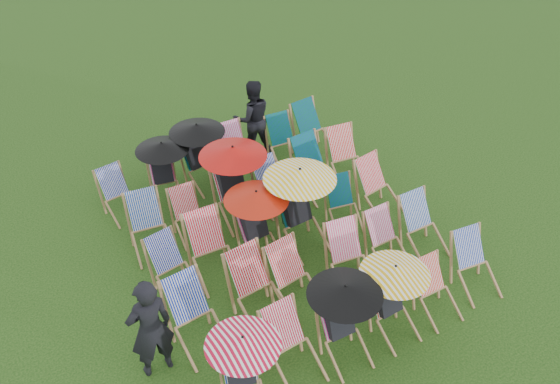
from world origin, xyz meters
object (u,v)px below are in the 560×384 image
deckchair_29 (314,130)px  person_rear (252,118)px  deckchair_5 (477,265)px  deckchair_0 (243,371)px  person_left (150,328)px

deckchair_29 → person_rear: bearing=146.2°
deckchair_5 → person_rear: bearing=109.8°
deckchair_0 → person_rear: person_rear is taller
deckchair_5 → person_rear: size_ratio=0.56×
deckchair_0 → deckchair_5: (4.09, 0.05, -0.16)m
deckchair_5 → person_left: bearing=174.9°
deckchair_0 → person_left: (-0.81, 1.05, 0.23)m
deckchair_5 → deckchair_29: (-0.10, 4.53, 0.05)m
deckchair_0 → person_left: 1.35m
deckchair_5 → deckchair_29: size_ratio=0.91×
person_left → person_rear: bearing=-132.6°
deckchair_0 → deckchair_29: (3.99, 4.57, -0.11)m
deckchair_29 → person_rear: person_rear is taller
person_rear → deckchair_29: bearing=165.1°
person_rear → person_left: bearing=60.5°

